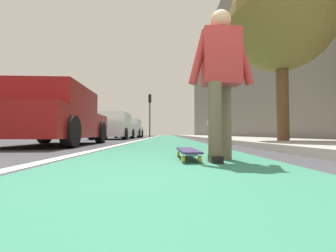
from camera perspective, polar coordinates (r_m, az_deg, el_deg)
The scene contains 13 objects.
ground_plane at distance 11.19m, azimuth -0.18°, elevation -3.53°, with size 80.00×80.00×0.00m, color #38383D.
bike_lane_paint at distance 25.19m, azimuth -0.24°, elevation -2.70°, with size 56.00×2.31×0.00m, color #2D7256.
lane_stripe_white at distance 21.23m, azimuth -3.76°, elevation -2.81°, with size 52.00×0.16×0.01m, color silver.
sidewalk_curb at distance 19.48m, azimuth 9.67°, elevation -2.68°, with size 52.00×3.20×0.12m, color #9E9B93.
building_facade at distance 24.77m, azimuth 13.82°, elevation 13.06°, with size 40.00×1.20×13.44m, color #5B544B.
skateboard at distance 2.59m, azimuth 5.02°, elevation -6.36°, with size 0.85×0.23×0.11m.
skater_person at distance 2.58m, azimuth 13.14°, elevation 12.58°, with size 0.47×0.72×1.64m.
parked_car_near at distance 6.59m, azimuth -26.66°, elevation 1.97°, with size 4.14×2.11×1.50m.
parked_car_mid at distance 13.18m, azimuth -13.48°, elevation -0.21°, with size 4.22×1.96×1.47m.
parked_car_far at distance 18.88m, azimuth -9.60°, elevation -0.71°, with size 4.14×1.98×1.49m.
traffic_light at distance 22.48m, azimuth -4.60°, elevation 4.66°, with size 0.33×0.28×4.21m.
street_tree_near at distance 7.12m, azimuth 26.61°, elevation 22.82°, with size 2.68×2.68×4.62m.
pedestrian_distant at distance 13.90m, azimuth 11.21°, elevation 0.78°, with size 0.47×0.74×1.69m.
Camera 1 is at (-1.19, 0.02, 0.29)m, focal length 24.19 mm.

